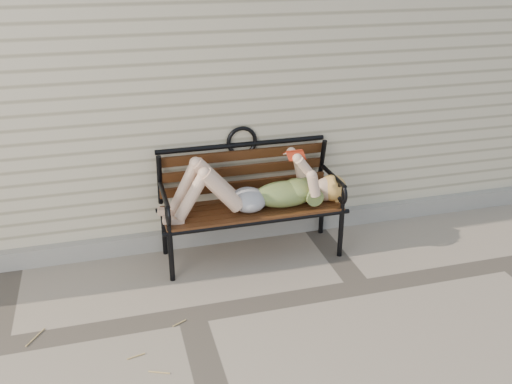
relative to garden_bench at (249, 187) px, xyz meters
name	(u,v)px	position (x,y,z in m)	size (l,w,h in m)	color
ground	(192,315)	(-0.61, -0.77, -0.55)	(80.00, 80.00, 0.00)	gray
house_wall	(136,26)	(-0.61, 2.23, 0.95)	(8.00, 4.00, 3.00)	beige
foundation_strip	(171,239)	(-0.61, 0.20, -0.48)	(8.00, 0.10, 0.15)	#9E9B8F
garden_bench	(249,187)	(0.00, 0.00, 0.00)	(1.52, 0.61, 0.99)	black
reading_woman	(254,189)	(0.01, -0.12, 0.03)	(1.44, 0.33, 0.45)	#093043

